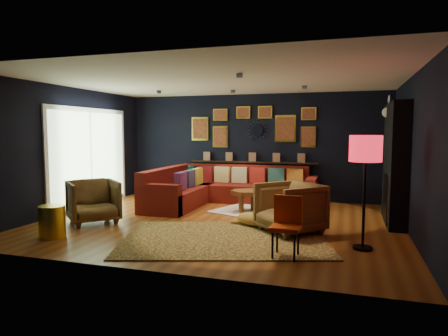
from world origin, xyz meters
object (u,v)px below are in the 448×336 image
(gold_stool, at_px, (52,222))
(orange_chair, at_px, (287,221))
(floor_lamp, at_px, (366,154))
(dog, at_px, (258,217))
(pouf, at_px, (167,202))
(armchair_right, at_px, (290,205))
(sectional, at_px, (218,190))
(coffee_table, at_px, (251,195))
(armchair_left, at_px, (93,199))

(gold_stool, distance_m, orange_chair, 3.71)
(floor_lamp, xyz_separation_m, dog, (-1.72, 0.84, -1.18))
(pouf, height_order, armchair_right, armchair_right)
(sectional, bearing_deg, pouf, -117.66)
(coffee_table, distance_m, dog, 1.29)
(armchair_left, xyz_separation_m, floor_lamp, (4.70, -0.29, 0.94))
(armchair_right, height_order, dog, armchair_right)
(pouf, xyz_separation_m, orange_chair, (2.80, -2.18, 0.26))
(pouf, relative_size, armchair_right, 0.64)
(sectional, xyz_separation_m, pouf, (-0.69, -1.31, -0.10))
(coffee_table, bearing_deg, orange_chair, -67.01)
(sectional, bearing_deg, dog, -55.25)
(floor_lamp, bearing_deg, gold_stool, -170.48)
(coffee_table, relative_size, orange_chair, 1.20)
(sectional, bearing_deg, gold_stool, -113.57)
(armchair_left, distance_m, dog, 3.04)
(armchair_left, distance_m, gold_stool, 1.10)
(armchair_right, height_order, floor_lamp, floor_lamp)
(coffee_table, xyz_separation_m, orange_chair, (1.14, -2.69, 0.10))
(orange_chair, relative_size, dog, 0.75)
(orange_chair, bearing_deg, sectional, 123.64)
(pouf, xyz_separation_m, armchair_right, (2.67, -0.91, 0.24))
(armchair_left, bearing_deg, orange_chair, -61.43)
(armchair_right, xyz_separation_m, gold_stool, (-3.57, -1.42, -0.21))
(dog, bearing_deg, armchair_left, -156.53)
(armchair_right, height_order, gold_stool, armchair_right)
(armchair_left, bearing_deg, armchair_right, -41.93)
(armchair_right, distance_m, orange_chair, 1.28)
(armchair_left, xyz_separation_m, armchair_right, (3.57, 0.34, 0.03))
(armchair_left, distance_m, orange_chair, 3.82)
(orange_chair, distance_m, floor_lamp, 1.48)
(armchair_right, distance_m, gold_stool, 3.85)
(floor_lamp, bearing_deg, armchair_left, 176.42)
(pouf, distance_m, gold_stool, 2.50)
(sectional, xyz_separation_m, orange_chair, (2.12, -3.49, 0.16))
(pouf, bearing_deg, floor_lamp, -22.05)
(sectional, relative_size, pouf, 5.73)
(coffee_table, xyz_separation_m, floor_lamp, (2.14, -2.05, 1.00))
(coffee_table, bearing_deg, armchair_left, -145.64)
(sectional, height_order, orange_chair, sectional)
(pouf, height_order, floor_lamp, floor_lamp)
(gold_stool, bearing_deg, coffee_table, 47.89)
(gold_stool, relative_size, dog, 0.47)
(armchair_left, xyz_separation_m, dog, (2.98, 0.54, -0.24))
(floor_lamp, bearing_deg, dog, 154.01)
(coffee_table, xyz_separation_m, armchair_left, (-2.56, -1.75, 0.06))
(armchair_left, xyz_separation_m, orange_chair, (3.70, -0.93, 0.04))
(armchair_left, xyz_separation_m, gold_stool, (0.00, -1.08, -0.18))
(coffee_table, height_order, gold_stool, gold_stool)
(orange_chair, bearing_deg, gold_stool, -175.32)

